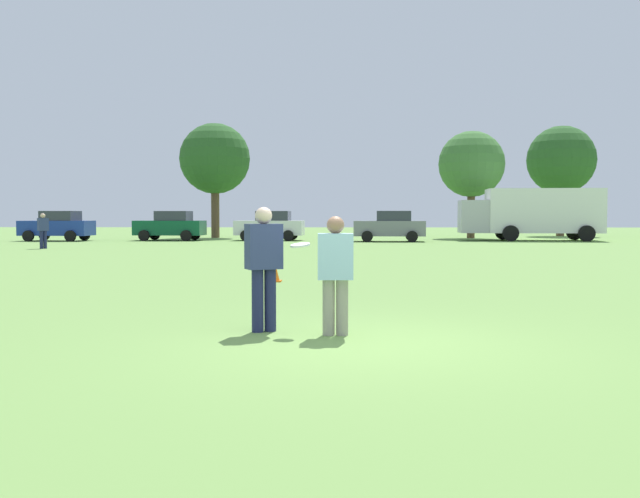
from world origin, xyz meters
The scene contains 14 objects.
ground_plane centered at (0.00, 0.00, 0.00)m, with size 159.07×159.07×0.00m, color #6B9347.
player_thrower centered at (-1.28, 0.88, 0.96)m, with size 0.54×0.45×1.71m.
player_defender centered at (-0.30, 0.62, 0.89)m, with size 0.47×0.28×1.58m.
frisbee centered at (-0.78, 0.89, 1.19)m, with size 0.27×0.27×0.09m.
traffic_cone centered at (-1.83, 8.04, 0.23)m, with size 0.32×0.32×0.48m.
parked_car_near_left centered at (-17.55, 33.60, 0.92)m, with size 4.30×2.40×1.82m.
parked_car_mid_left centered at (-10.84, 34.51, 0.92)m, with size 4.30×2.40×1.82m.
parked_car_center centered at (-4.68, 34.75, 0.92)m, with size 4.30×2.40×1.82m.
parked_car_mid_right centered at (2.63, 33.26, 0.92)m, with size 4.30×2.40×1.82m.
box_truck centered at (11.50, 35.03, 1.75)m, with size 8.62×3.32×3.18m.
bystander_sideline_watcher centered at (-14.28, 23.91, 0.94)m, with size 0.51×0.51×1.66m.
tree_west_maple centered at (-9.01, 39.69, 5.42)m, with size 4.85×4.85×7.87m.
tree_center_elm centered at (8.51, 39.50, 4.99)m, with size 4.46×4.46×7.25m.
tree_east_birch centered at (16.09, 44.62, 5.65)m, with size 5.06×5.06×8.21m.
Camera 1 is at (-0.20, -8.67, 1.60)m, focal length 39.54 mm.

